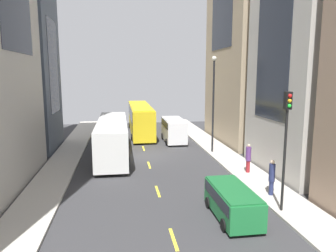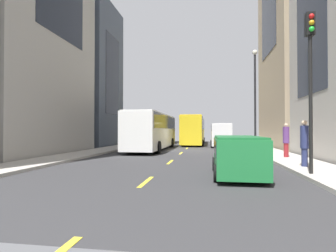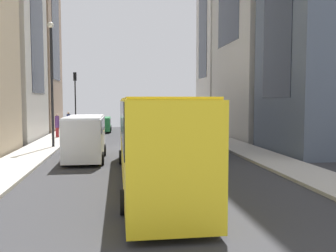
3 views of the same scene
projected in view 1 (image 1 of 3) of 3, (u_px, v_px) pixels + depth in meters
ground_plane at (146, 156)px, 28.91m from camera, size 40.78×40.78×0.00m
sidewalk_west at (66, 158)px, 27.84m from camera, size 2.60×44.00×0.15m
sidewalk_east at (221, 152)px, 29.95m from camera, size 2.60×44.00×0.15m
lane_stripe_1 at (174, 239)px, 14.27m from camera, size 0.16×2.00×0.01m
lane_stripe_2 at (158, 191)px, 20.12m from camera, size 0.16×2.00×0.01m
lane_stripe_3 at (149, 165)px, 25.98m from camera, size 0.16×2.00×0.01m
lane_stripe_4 at (144, 148)px, 31.83m from camera, size 0.16×2.00×0.01m
lane_stripe_5 at (140, 137)px, 37.69m from camera, size 0.16×2.00×0.01m
lane_stripe_6 at (137, 129)px, 43.54m from camera, size 0.16×2.00×0.01m
lane_stripe_7 at (135, 122)px, 49.40m from camera, size 0.16×2.00×0.01m
building_west_2 at (14, 66)px, 30.21m from camera, size 7.35×7.47×16.26m
building_east_1 at (317, 49)px, 22.96m from camera, size 6.96×8.86×18.35m
city_bus_white at (112, 135)px, 28.45m from camera, size 2.80×12.50×3.35m
streetcar_yellow at (140, 117)px, 39.87m from camera, size 2.70×14.13×3.59m
delivery_van_white at (174, 128)px, 34.70m from camera, size 2.25×5.26×2.58m
car_green_0 at (232, 200)px, 16.29m from camera, size 1.95×4.35×1.61m
pedestrian_crossing_mid at (248, 157)px, 23.44m from camera, size 0.39×0.39×2.14m
pedestrian_crossing_near at (272, 176)px, 18.98m from camera, size 0.37×0.37×2.17m
traffic_light_near_corner at (286, 130)px, 16.27m from camera, size 0.32×0.44×6.34m
streetlamp_near at (213, 96)px, 29.12m from camera, size 0.44×0.44×8.86m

